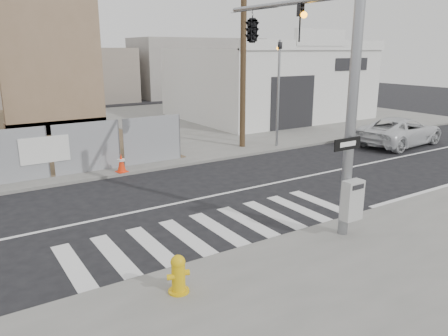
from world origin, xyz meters
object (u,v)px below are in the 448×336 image
fire_hydrant (178,274)px  traffic_cone_d (121,163)px  auto_shop (268,83)px  suv (400,131)px  signal_pole (281,53)px

fire_hydrant → traffic_cone_d: 9.51m
auto_shop → traffic_cone_d: size_ratio=15.71×
suv → traffic_cone_d: (-14.27, 2.51, -0.24)m
traffic_cone_d → suv: bearing=-10.0°
signal_pole → fire_hydrant: signal_pole is taller
auto_shop → traffic_cone_d: bearing=-148.6°
suv → traffic_cone_d: size_ratio=6.90×
signal_pole → fire_hydrant: 7.23m
fire_hydrant → traffic_cone_d: bearing=96.9°
signal_pole → fire_hydrant: bearing=-149.3°
signal_pole → traffic_cone_d: signal_pole is taller
traffic_cone_d → signal_pole: bearing=-65.8°
fire_hydrant → suv: bearing=42.6°
signal_pole → auto_shop: 19.04m
auto_shop → fire_hydrant: auto_shop is taller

